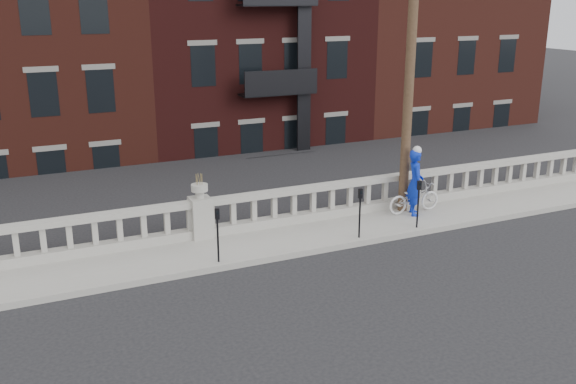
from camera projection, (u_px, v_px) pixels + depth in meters
name	position (u px, v px, depth m)	size (l,w,h in m)	color
ground	(256.00, 303.00, 13.84)	(120.00, 120.00, 0.00)	black
sidewalk	(213.00, 252.00, 16.42)	(32.00, 2.20, 0.15)	gray
balustrade	(201.00, 220.00, 17.08)	(28.00, 0.34, 1.03)	gray
planter_pedestal	(201.00, 213.00, 17.03)	(0.55, 0.55, 1.76)	gray
lower_level	(101.00, 70.00, 33.33)	(80.00, 44.00, 20.80)	#605E59
utility_pole	(412.00, 38.00, 17.90)	(1.60, 0.28, 10.00)	#422D1E
parking_meter_b	(218.00, 229.00, 15.37)	(0.10, 0.09, 1.36)	black
parking_meter_c	(360.00, 207.00, 16.94)	(0.10, 0.09, 1.36)	black
parking_meter_d	(418.00, 199.00, 17.68)	(0.10, 0.09, 1.36)	black
bicycle	(414.00, 198.00, 19.08)	(0.60, 1.72, 0.90)	silver
cyclist	(415.00, 182.00, 18.73)	(0.71, 0.47, 1.96)	#0C26B6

